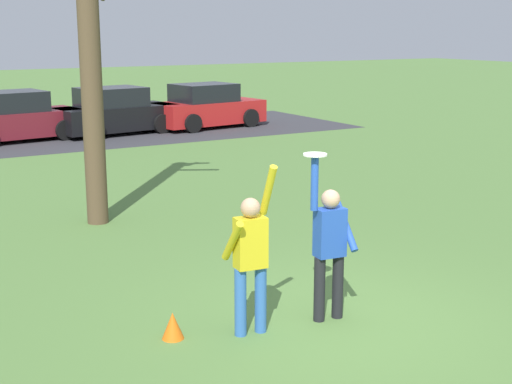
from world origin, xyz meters
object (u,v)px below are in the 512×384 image
object	(u,v)px
parked_car_black	(115,113)
field_cone_orange	(173,326)
frisbee_disc	(315,155)
parked_car_red	(207,107)
person_defender	(251,254)
person_catcher	(330,243)
bare_tree_tall	(92,42)
parked_car_maroon	(14,118)

from	to	relation	value
parked_car_black	field_cone_orange	distance (m)	17.45
frisbee_disc	parked_car_red	size ratio (longest dim) A/B	0.07
parked_car_black	frisbee_disc	bearing A→B (deg)	-110.13
field_cone_orange	parked_car_red	bearing A→B (deg)	61.87
frisbee_disc	parked_car_black	bearing A→B (deg)	77.85
person_defender	field_cone_orange	distance (m)	1.23
person_catcher	frisbee_disc	distance (m)	1.13
person_defender	parked_car_red	bearing A→B (deg)	70.75
parked_car_black	parked_car_red	world-z (taller)	same
parked_car_black	parked_car_red	bearing A→B (deg)	-9.76
frisbee_disc	parked_car_red	xyz separation A→B (m)	(7.13, 16.91, -1.37)
frisbee_disc	bare_tree_tall	size ratio (longest dim) A/B	0.04
person_defender	bare_tree_tall	distance (m)	6.29
person_catcher	frisbee_disc	xyz separation A→B (m)	(-0.22, 0.02, 1.11)
bare_tree_tall	field_cone_orange	size ratio (longest dim) A/B	20.90
frisbee_disc	person_catcher	bearing A→B (deg)	-6.07
person_defender	parked_car_black	distance (m)	17.52
frisbee_disc	bare_tree_tall	distance (m)	6.09
frisbee_disc	field_cone_orange	world-z (taller)	frisbee_disc
parked_car_maroon	bare_tree_tall	bearing A→B (deg)	-103.06
person_catcher	parked_car_black	size ratio (longest dim) A/B	0.48
parked_car_maroon	bare_tree_tall	distance (m)	11.54
parked_car_red	field_cone_orange	xyz separation A→B (m)	(-8.82, -16.49, -0.57)
parked_car_black	person_catcher	bearing A→B (deg)	-109.40
field_cone_orange	frisbee_disc	bearing A→B (deg)	-14.03
bare_tree_tall	field_cone_orange	distance (m)	6.42
parked_car_black	bare_tree_tall	world-z (taller)	bare_tree_tall
person_catcher	parked_car_maroon	xyz separation A→B (m)	(0.10, 17.15, -0.25)
frisbee_disc	person_defender	bearing A→B (deg)	173.93
person_catcher	parked_car_maroon	bearing A→B (deg)	-84.26
person_catcher	parked_car_maroon	world-z (taller)	person_catcher
person_catcher	frisbee_disc	size ratio (longest dim) A/B	7.37
parked_car_red	bare_tree_tall	bearing A→B (deg)	-133.38
parked_car_maroon	parked_car_red	size ratio (longest dim) A/B	1.00
parked_car_red	field_cone_orange	size ratio (longest dim) A/B	13.47
person_catcher	parked_car_red	world-z (taller)	person_catcher
parked_car_maroon	parked_car_black	bearing A→B (deg)	-9.92
field_cone_orange	parked_car_black	bearing A→B (deg)	72.14
person_catcher	frisbee_disc	world-z (taller)	frisbee_disc
bare_tree_tall	frisbee_disc	bearing A→B (deg)	-83.52
person_defender	parked_car_maroon	world-z (taller)	person_defender
person_defender	parked_car_black	bearing A→B (deg)	81.21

